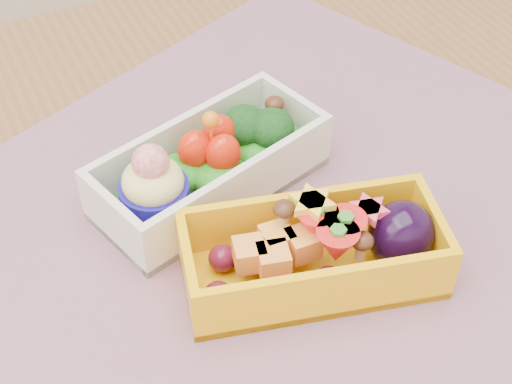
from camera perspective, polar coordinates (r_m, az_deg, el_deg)
name	(u,v)px	position (r m, az deg, el deg)	size (l,w,h in m)	color
table	(220,348)	(0.64, -2.70, -11.50)	(1.20, 0.80, 0.75)	brown
placemat	(250,236)	(0.58, -0.45, -3.26)	(0.59, 0.45, 0.00)	#A06F83
bento_white	(209,166)	(0.59, -3.50, 1.93)	(0.20, 0.13, 0.08)	silver
bento_yellow	(319,251)	(0.53, 4.71, -4.43)	(0.19, 0.12, 0.06)	#F5B10C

